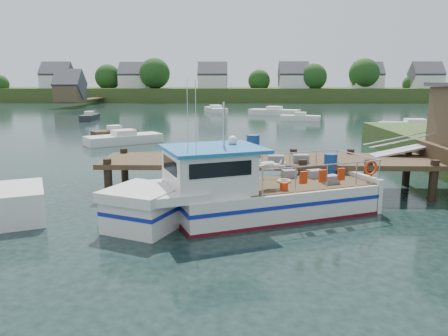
{
  "coord_description": "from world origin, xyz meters",
  "views": [
    {
      "loc": [
        -0.67,
        -17.69,
        4.56
      ],
      "look_at": [
        -1.0,
        -1.5,
        1.3
      ],
      "focal_mm": 35.0,
      "sensor_mm": 36.0,
      "label": 1
    }
  ],
  "objects_px": {
    "moored_c": "(415,125)",
    "dock": "(410,139)",
    "moored_a": "(124,139)",
    "moored_b": "(300,118)",
    "moored_rowboat": "(115,133)",
    "moored_e": "(90,117)",
    "moored_d": "(216,109)",
    "moored_far": "(274,112)",
    "lobster_boat": "(242,193)"
  },
  "relations": [
    {
      "from": "moored_d",
      "to": "dock",
      "type": "bearing_deg",
      "value": -64.66
    },
    {
      "from": "moored_d",
      "to": "moored_b",
      "type": "bearing_deg",
      "value": -39.85
    },
    {
      "from": "lobster_boat",
      "to": "moored_rowboat",
      "type": "xyz_separation_m",
      "value": [
        -9.81,
        20.48,
        -0.46
      ]
    },
    {
      "from": "moored_far",
      "to": "moored_rowboat",
      "type": "bearing_deg",
      "value": -114.15
    },
    {
      "from": "dock",
      "to": "moored_a",
      "type": "bearing_deg",
      "value": 137.57
    },
    {
      "from": "lobster_boat",
      "to": "moored_c",
      "type": "bearing_deg",
      "value": 36.41
    },
    {
      "from": "moored_rowboat",
      "to": "moored_a",
      "type": "distance_m",
      "value": 3.45
    },
    {
      "from": "moored_rowboat",
      "to": "dock",
      "type": "bearing_deg",
      "value": -53.03
    },
    {
      "from": "moored_c",
      "to": "moored_d",
      "type": "height_order",
      "value": "moored_d"
    },
    {
      "from": "moored_rowboat",
      "to": "moored_c",
      "type": "height_order",
      "value": "moored_rowboat"
    },
    {
      "from": "dock",
      "to": "moored_b",
      "type": "relative_size",
      "value": 3.52
    },
    {
      "from": "moored_d",
      "to": "moored_c",
      "type": "bearing_deg",
      "value": -35.17
    },
    {
      "from": "moored_b",
      "to": "moored_c",
      "type": "height_order",
      "value": "moored_c"
    },
    {
      "from": "moored_a",
      "to": "moored_e",
      "type": "xyz_separation_m",
      "value": [
        -8.57,
        18.67,
        0.02
      ]
    },
    {
      "from": "moored_rowboat",
      "to": "moored_e",
      "type": "bearing_deg",
      "value": 106.83
    },
    {
      "from": "moored_d",
      "to": "moored_e",
      "type": "relative_size",
      "value": 1.67
    },
    {
      "from": "lobster_boat",
      "to": "moored_far",
      "type": "bearing_deg",
      "value": 61.45
    },
    {
      "from": "moored_a",
      "to": "lobster_boat",
      "type": "bearing_deg",
      "value": -79.39
    },
    {
      "from": "lobster_boat",
      "to": "moored_c",
      "type": "xyz_separation_m",
      "value": [
        16.89,
        27.33,
        -0.47
      ]
    },
    {
      "from": "moored_a",
      "to": "moored_c",
      "type": "xyz_separation_m",
      "value": [
        25.18,
        9.95,
        -0.01
      ]
    },
    {
      "from": "moored_rowboat",
      "to": "moored_e",
      "type": "distance_m",
      "value": 17.09
    },
    {
      "from": "dock",
      "to": "lobster_boat",
      "type": "distance_m",
      "value": 7.85
    },
    {
      "from": "moored_far",
      "to": "moored_e",
      "type": "xyz_separation_m",
      "value": [
        -22.11,
        -8.82,
        -0.03
      ]
    },
    {
      "from": "lobster_boat",
      "to": "moored_a",
      "type": "xyz_separation_m",
      "value": [
        -8.29,
        17.38,
        -0.46
      ]
    },
    {
      "from": "moored_b",
      "to": "dock",
      "type": "bearing_deg",
      "value": -111.35
    },
    {
      "from": "moored_a",
      "to": "moored_b",
      "type": "height_order",
      "value": "moored_a"
    },
    {
      "from": "moored_c",
      "to": "moored_e",
      "type": "xyz_separation_m",
      "value": [
        -33.75,
        8.71,
        0.02
      ]
    },
    {
      "from": "moored_a",
      "to": "moored_b",
      "type": "bearing_deg",
      "value": 35.01
    },
    {
      "from": "dock",
      "to": "moored_a",
      "type": "distance_m",
      "value": 20.61
    },
    {
      "from": "moored_far",
      "to": "moored_d",
      "type": "xyz_separation_m",
      "value": [
        -8.08,
        4.87,
        -0.04
      ]
    },
    {
      "from": "moored_far",
      "to": "moored_c",
      "type": "height_order",
      "value": "moored_far"
    },
    {
      "from": "moored_far",
      "to": "moored_a",
      "type": "bearing_deg",
      "value": -108.68
    },
    {
      "from": "moored_far",
      "to": "moored_e",
      "type": "height_order",
      "value": "moored_far"
    },
    {
      "from": "moored_rowboat",
      "to": "moored_b",
      "type": "distance_m",
      "value": 23.17
    },
    {
      "from": "moored_rowboat",
      "to": "moored_b",
      "type": "relative_size",
      "value": 0.75
    },
    {
      "from": "moored_d",
      "to": "lobster_boat",
      "type": "bearing_deg",
      "value": -73.26
    },
    {
      "from": "moored_rowboat",
      "to": "moored_d",
      "type": "distance_m",
      "value": 30.08
    },
    {
      "from": "moored_b",
      "to": "moored_c",
      "type": "xyz_separation_m",
      "value": [
        9.49,
        -8.67,
        0.0
      ]
    },
    {
      "from": "moored_b",
      "to": "lobster_boat",
      "type": "bearing_deg",
      "value": -122.03
    },
    {
      "from": "dock",
      "to": "moored_a",
      "type": "relative_size",
      "value": 2.98
    },
    {
      "from": "moored_rowboat",
      "to": "moored_d",
      "type": "height_order",
      "value": "moored_d"
    },
    {
      "from": "moored_e",
      "to": "moored_b",
      "type": "bearing_deg",
      "value": -11.17
    },
    {
      "from": "dock",
      "to": "moored_a",
      "type": "height_order",
      "value": "dock"
    },
    {
      "from": "moored_a",
      "to": "moored_b",
      "type": "distance_m",
      "value": 24.35
    },
    {
      "from": "lobster_boat",
      "to": "dock",
      "type": "bearing_deg",
      "value": 5.31
    },
    {
      "from": "moored_a",
      "to": "moored_far",
      "type": "bearing_deg",
      "value": 48.9
    },
    {
      "from": "moored_c",
      "to": "dock",
      "type": "bearing_deg",
      "value": -97.11
    },
    {
      "from": "dock",
      "to": "moored_c",
      "type": "bearing_deg",
      "value": 67.17
    },
    {
      "from": "lobster_boat",
      "to": "moored_a",
      "type": "relative_size",
      "value": 1.67
    },
    {
      "from": "moored_far",
      "to": "lobster_boat",
      "type": "bearing_deg",
      "value": -89.14
    }
  ]
}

